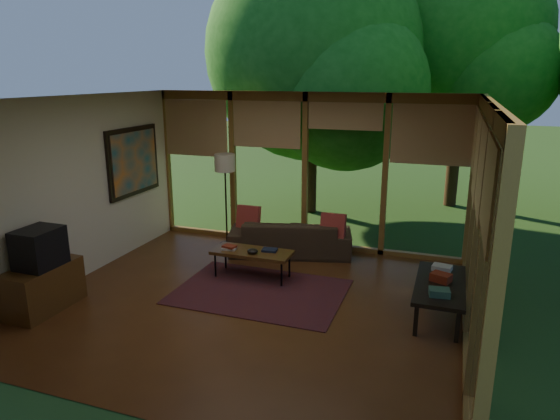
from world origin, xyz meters
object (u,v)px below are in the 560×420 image
at_px(floor_lamp, 225,168).
at_px(media_cabinet, 43,288).
at_px(coffee_table, 252,253).
at_px(side_console, 440,286).
at_px(sofa, 290,237).
at_px(television, 39,248).

bearing_deg(floor_lamp, media_cabinet, -110.20).
xyz_separation_m(floor_lamp, coffee_table, (1.01, -1.24, -1.01)).
bearing_deg(coffee_table, side_console, -7.93).
bearing_deg(sofa, floor_lamp, -17.50).
bearing_deg(coffee_table, floor_lamp, 129.14).
distance_m(television, floor_lamp, 3.37).
relative_size(sofa, coffee_table, 1.71).
distance_m(media_cabinet, coffee_table, 2.87).
height_order(media_cabinet, television, television).
bearing_deg(side_console, sofa, 147.95).
height_order(sofa, television, television).
height_order(coffee_table, side_console, side_console).
bearing_deg(television, side_console, 17.21).
bearing_deg(side_console, coffee_table, 172.07).
relative_size(sofa, media_cabinet, 2.05).
distance_m(sofa, side_console, 2.95).
bearing_deg(floor_lamp, television, -109.88).
bearing_deg(television, media_cabinet, 180.00).
height_order(floor_lamp, side_console, floor_lamp).
bearing_deg(television, coffee_table, 41.29).
xyz_separation_m(floor_lamp, side_console, (3.72, -1.62, -1.00)).
xyz_separation_m(television, coffee_table, (2.14, 1.88, -0.46)).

